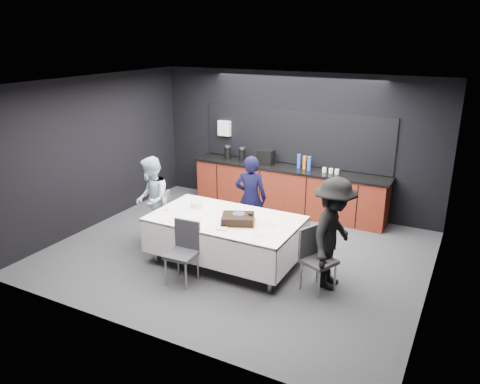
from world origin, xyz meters
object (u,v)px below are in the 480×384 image
party_table (225,226)px  person_right (333,234)px  person_center (251,198)px  chair_left (160,214)px  champagne_flute (165,201)px  chair_near (184,247)px  cake_assembly (238,219)px  plate_stack (197,205)px  chair_right (315,254)px  person_left (152,200)px

party_table → person_right: person_right is taller
person_right → person_center: bearing=64.1°
chair_left → person_center: size_ratio=0.60×
person_right → champagne_flute: bearing=97.2°
champagne_flute → person_right: bearing=5.2°
chair_near → person_center: bearing=83.5°
cake_assembly → chair_left: size_ratio=0.70×
cake_assembly → person_right: 1.44m
plate_stack → champagne_flute: 0.52m
champagne_flute → chair_right: bearing=1.9°
plate_stack → champagne_flute: champagne_flute is taller
chair_left → chair_right: bearing=-4.2°
champagne_flute → chair_near: champagne_flute is taller
person_right → cake_assembly: bearing=99.3°
cake_assembly → chair_right: 1.27m
champagne_flute → person_center: 1.54m
party_table → person_center: bearing=93.5°
chair_near → chair_left: bearing=141.0°
cake_assembly → plate_stack: 0.96m
party_table → chair_near: 0.81m
chair_left → person_center: 1.60m
chair_right → chair_near: (-1.78, -0.68, 0.00)m
cake_assembly → person_center: person_center is taller
person_right → chair_left: bearing=91.1°
chair_near → person_left: bearing=144.6°
chair_left → chair_near: 1.42m
chair_near → chair_right: bearing=20.9°
person_center → cake_assembly: bearing=90.0°
chair_left → person_right: size_ratio=0.56×
champagne_flute → chair_near: 1.04m
chair_right → plate_stack: bearing=173.3°
cake_assembly → chair_right: (1.23, 0.02, -0.31)m
person_right → chair_right: bearing=131.5°
plate_stack → cake_assembly: bearing=-16.3°
plate_stack → person_left: (-0.91, -0.02, -0.07)m
cake_assembly → champagne_flute: (-1.30, -0.07, 0.09)m
chair_left → person_right: (3.08, -0.05, 0.29)m
party_table → champagne_flute: champagne_flute is taller
champagne_flute → person_right: person_right is taller
party_table → chair_right: size_ratio=2.51×
chair_near → cake_assembly: bearing=50.3°
cake_assembly → person_center: size_ratio=0.42×
cake_assembly → chair_near: 0.91m
party_table → person_center: person_center is taller
plate_stack → champagne_flute: bearing=-139.2°
chair_left → cake_assembly: bearing=-8.0°
chair_right → chair_near: 1.90m
person_center → party_table: bearing=76.3°
person_center → chair_near: bearing=66.3°
chair_right → person_left: size_ratio=0.61×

